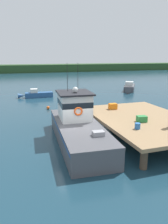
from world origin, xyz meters
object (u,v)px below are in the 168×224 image
Objects in this scene: bait_bucket at (138,126)px; mooring_buoy_inshore at (48,108)px; crate_single_far at (113,106)px; mooring_buoy_channel_marker at (83,96)px; moored_boat_near_channel at (37,94)px; crate_stack_mid_dock at (142,119)px; main_fishing_boat at (77,125)px; moored_boat_mid_harbor at (129,88)px.

mooring_buoy_inshore is (-3.34, 11.22, -1.21)m from bait_bucket.
mooring_buoy_channel_marker is at bearing 84.45° from crate_single_far.
mooring_buoy_inshore is (0.37, -6.95, -0.22)m from moored_boat_near_channel.
crate_single_far reaches higher than bait_bucket.
mooring_buoy_inshore is at bearing -86.95° from moored_boat_near_channel.
bait_bucket is (-0.72, -4.77, -0.05)m from crate_single_far.
crate_stack_mid_dock is 14.66m from mooring_buoy_channel_marker.
main_fishing_boat is 16.51× the size of crate_single_far.
crate_single_far is at bearing -71.68° from moored_boat_near_channel.
bait_bucket reaches higher than moored_boat_mid_harbor.
moored_boat_near_channel reaches higher than mooring_buoy_channel_marker.
moored_boat_mid_harbor is (9.72, 14.53, -0.93)m from crate_single_far.
main_fishing_boat reaches higher than moored_boat_mid_harbor.
crate_stack_mid_dock is 20.50m from moored_boat_mid_harbor.
main_fishing_boat reaches higher than bait_bucket.
crate_single_far is 14.15m from moored_boat_near_channel.
mooring_buoy_channel_marker is at bearing 41.30° from mooring_buoy_inshore.
moored_boat_mid_harbor is at bearing 56.23° from crate_single_far.
bait_bucket is at bearing -78.45° from moored_boat_near_channel.
mooring_buoy_channel_marker is (4.69, 13.30, -0.76)m from main_fishing_boat.
crate_stack_mid_dock reaches higher than bait_bucket.
crate_stack_mid_dock is 1.51m from bait_bucket.
main_fishing_boat reaches higher than crate_single_far.
crate_single_far reaches higher than mooring_buoy_channel_marker.
moored_boat_near_channel is at bearing 92.96° from main_fishing_boat.
bait_bucket is at bearing -39.98° from main_fishing_boat.
crate_single_far is at bearing -95.55° from mooring_buoy_channel_marker.
mooring_buoy_inshore is at bearing 106.58° from bait_bucket.
crate_stack_mid_dock is at bearing -66.71° from mooring_buoy_inshore.
main_fishing_boat is 4.33m from crate_single_far.
crate_single_far is 1.23× the size of mooring_buoy_channel_marker.
moored_boat_near_channel is 13.49× the size of mooring_buoy_inshore.
bait_bucket is 18.57m from moored_boat_near_channel.
main_fishing_boat is 2.25× the size of moored_boat_near_channel.
main_fishing_boat is 15.78m from moored_boat_near_channel.
main_fishing_boat reaches higher than crate_stack_mid_dock.
moored_boat_near_channel is at bearing 101.55° from bait_bucket.
main_fishing_boat is at bearing -147.11° from crate_single_far.
crate_single_far reaches higher than mooring_buoy_inshore.
bait_bucket is 15.87m from mooring_buoy_channel_marker.
crate_stack_mid_dock reaches higher than moored_boat_near_channel.
mooring_buoy_channel_marker is at bearing -23.96° from moored_boat_near_channel.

